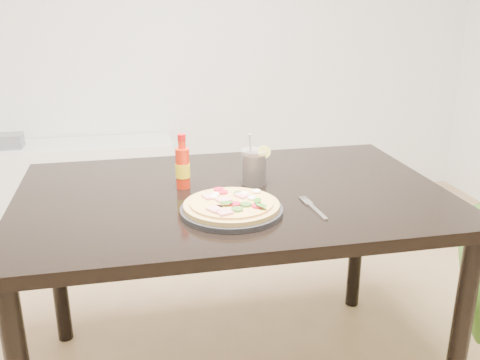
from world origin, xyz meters
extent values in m
plane|color=white|center=(0.00, 2.25, 1.30)|extent=(4.00, 0.00, 4.00)
cube|color=black|center=(-0.03, 0.39, 0.73)|extent=(1.40, 0.90, 0.04)
cylinder|color=black|center=(0.61, 0.00, 0.35)|extent=(0.06, 0.06, 0.71)
cylinder|color=black|center=(-0.67, 0.78, 0.35)|extent=(0.06, 0.06, 0.71)
cylinder|color=black|center=(0.61, 0.78, 0.35)|extent=(0.06, 0.06, 0.71)
cylinder|color=black|center=(-0.07, 0.21, 0.76)|extent=(0.31, 0.31, 0.02)
cylinder|color=tan|center=(-0.07, 0.21, 0.77)|extent=(0.28, 0.28, 0.01)
cylinder|color=tan|center=(-0.07, 0.21, 0.78)|extent=(0.25, 0.25, 0.01)
cube|color=pink|center=(-0.13, 0.15, 0.79)|extent=(0.05, 0.05, 0.01)
cube|color=pink|center=(-0.11, 0.12, 0.79)|extent=(0.05, 0.05, 0.01)
cube|color=pink|center=(-0.03, 0.24, 0.79)|extent=(0.05, 0.05, 0.01)
cube|color=pink|center=(-0.09, 0.22, 0.79)|extent=(0.05, 0.05, 0.01)
cube|color=pink|center=(-0.13, 0.25, 0.79)|extent=(0.05, 0.05, 0.01)
cylinder|color=red|center=(-0.12, 0.16, 0.79)|extent=(0.03, 0.03, 0.01)
cylinder|color=red|center=(-0.06, 0.18, 0.79)|extent=(0.03, 0.03, 0.01)
cylinder|color=red|center=(-0.09, 0.31, 0.79)|extent=(0.03, 0.03, 0.01)
cylinder|color=red|center=(-0.01, 0.15, 0.79)|extent=(0.03, 0.03, 0.01)
cylinder|color=red|center=(-0.12, 0.26, 0.79)|extent=(0.03, 0.03, 0.01)
cylinder|color=red|center=(-0.08, 0.28, 0.79)|extent=(0.03, 0.03, 0.01)
cylinder|color=#3C6E24|center=(-0.03, 0.26, 0.79)|extent=(0.03, 0.03, 0.01)
cylinder|color=#3C6E24|center=(-0.07, 0.14, 0.79)|extent=(0.03, 0.03, 0.01)
cylinder|color=#3C6E24|center=(-0.12, 0.16, 0.79)|extent=(0.03, 0.03, 0.01)
cylinder|color=#3C6E24|center=(-0.03, 0.17, 0.79)|extent=(0.03, 0.03, 0.01)
ellipsoid|color=white|center=(-0.11, 0.27, 0.79)|extent=(0.03, 0.03, 0.01)
ellipsoid|color=white|center=(-0.12, 0.25, 0.79)|extent=(0.03, 0.03, 0.01)
ellipsoid|color=white|center=(-0.01, 0.22, 0.79)|extent=(0.03, 0.03, 0.01)
ellipsoid|color=white|center=(0.02, 0.27, 0.79)|extent=(0.03, 0.03, 0.01)
ellipsoid|color=white|center=(-0.02, 0.26, 0.79)|extent=(0.03, 0.03, 0.01)
ellipsoid|color=#256618|center=(-0.09, 0.18, 0.80)|extent=(0.04, 0.03, 0.00)
ellipsoid|color=#256618|center=(0.00, 0.18, 0.80)|extent=(0.04, 0.05, 0.00)
ellipsoid|color=#256618|center=(0.00, 0.14, 0.80)|extent=(0.04, 0.05, 0.00)
cylinder|color=red|center=(-0.18, 0.46, 0.82)|extent=(0.05, 0.05, 0.14)
cylinder|color=yellow|center=(-0.18, 0.46, 0.81)|extent=(0.05, 0.05, 0.05)
cylinder|color=red|center=(-0.18, 0.46, 0.90)|extent=(0.03, 0.03, 0.03)
cylinder|color=red|center=(-0.18, 0.46, 0.92)|extent=(0.03, 0.03, 0.02)
cylinder|color=black|center=(0.06, 0.45, 0.80)|extent=(0.08, 0.08, 0.10)
cylinder|color=silver|center=(0.06, 0.45, 0.81)|extent=(0.09, 0.09, 0.12)
cylinder|color=#F2E059|center=(0.09, 0.43, 0.87)|extent=(0.04, 0.01, 0.04)
cylinder|color=#B2B2B7|center=(0.05, 0.46, 0.84)|extent=(0.03, 0.06, 0.17)
cube|color=silver|center=(0.18, 0.16, 0.75)|extent=(0.02, 0.12, 0.00)
cube|color=silver|center=(0.18, 0.24, 0.75)|extent=(0.03, 0.04, 0.00)
cube|color=silver|center=(0.17, 0.27, 0.75)|extent=(0.01, 0.03, 0.00)
cube|color=silver|center=(0.17, 0.27, 0.75)|extent=(0.01, 0.03, 0.00)
cube|color=silver|center=(0.18, 0.27, 0.75)|extent=(0.01, 0.03, 0.00)
cube|color=silver|center=(0.18, 0.27, 0.75)|extent=(0.01, 0.03, 0.00)
cube|color=white|center=(-0.80, 2.07, 0.25)|extent=(1.40, 0.34, 0.50)
cube|color=slate|center=(-1.05, 2.05, 0.51)|extent=(0.14, 0.12, 0.01)
cube|color=slate|center=(-1.05, 2.05, 0.52)|extent=(0.14, 0.12, 0.01)
cube|color=slate|center=(-1.05, 2.05, 0.53)|extent=(0.14, 0.12, 0.01)
cube|color=slate|center=(-1.05, 2.05, 0.54)|extent=(0.14, 0.12, 0.01)
cube|color=slate|center=(-1.05, 2.05, 0.55)|extent=(0.14, 0.12, 0.01)
cube|color=slate|center=(-1.05, 2.05, 0.56)|extent=(0.14, 0.12, 0.01)
cube|color=slate|center=(-1.05, 2.05, 0.57)|extent=(0.14, 0.12, 0.01)
cube|color=slate|center=(-1.05, 2.05, 0.58)|extent=(0.14, 0.12, 0.01)
camera|label=1|loc=(-0.35, -1.23, 1.36)|focal=40.00mm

